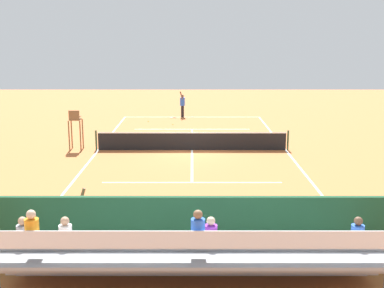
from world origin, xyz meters
The scene contains 13 objects.
ground_plane centered at (0.00, 0.00, 0.00)m, with size 60.00×60.00×0.00m, color #C66B38.
court_line_markings centered at (0.00, -0.04, 0.00)m, with size 10.10×22.20×0.01m.
tennis_net centered at (0.00, 0.00, 0.50)m, with size 10.30×0.10×1.07m.
backdrop_wall centered at (0.00, 14.00, 1.00)m, with size 18.00×0.16×2.00m, color #1E4C2D.
bleacher_stand centered at (0.10, 15.38, 0.95)m, with size 9.06×2.40×2.48m.
umpire_chair centered at (6.20, -0.12, 1.31)m, with size 0.67×0.67×2.14m.
courtside_bench centered at (-3.03, 13.27, 0.56)m, with size 1.80×0.40×0.93m.
equipment_bag centered at (-1.00, 13.40, 0.18)m, with size 0.90×0.36×0.36m, color #334C8C.
tennis_player centered at (0.72, -11.05, 1.02)m, with size 0.46×0.56×1.93m.
tennis_racket centered at (1.50, -10.71, 0.01)m, with size 0.56×0.44×0.03m.
tennis_ball_near centered at (3.10, -8.90, 0.03)m, with size 0.07×0.07×0.07m, color #CCDB33.
tennis_ball_far centered at (1.31, -7.68, 0.03)m, with size 0.07×0.07×0.07m, color #CCDB33.
line_judge centered at (3.04, 13.23, 1.02)m, with size 0.38×0.54×1.93m.
Camera 1 is at (-0.01, 26.36, 6.06)m, focal length 47.46 mm.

